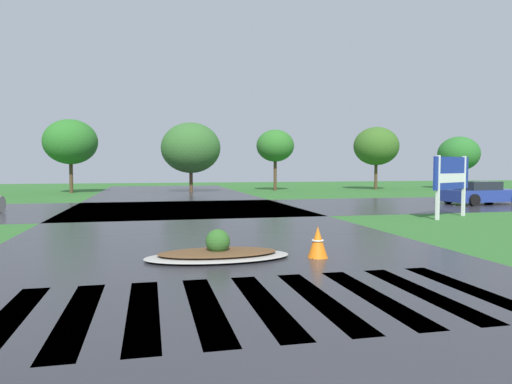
# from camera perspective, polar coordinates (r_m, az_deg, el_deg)

# --- Properties ---
(asphalt_roadway) EXTENTS (11.29, 80.00, 0.01)m
(asphalt_roadway) POSITION_cam_1_polar(r_m,az_deg,el_deg) (12.38, -4.85, -6.60)
(asphalt_roadway) COLOR #2B2B30
(asphalt_roadway) RESTS_ON ground
(asphalt_cross_road) EXTENTS (90.00, 10.16, 0.01)m
(asphalt_cross_road) POSITION_cam_1_polar(r_m,az_deg,el_deg) (23.68, -8.71, -1.99)
(asphalt_cross_road) COLOR #2B2B30
(asphalt_cross_road) RESTS_ON ground
(crosswalk_stripes) EXTENTS (7.65, 3.42, 0.01)m
(crosswalk_stripes) POSITION_cam_1_polar(r_m,az_deg,el_deg) (7.35, 1.00, -13.36)
(crosswalk_stripes) COLOR white
(crosswalk_stripes) RESTS_ON ground
(estate_billboard) EXTENTS (2.58, 1.49, 2.54)m
(estate_billboard) POSITION_cam_1_polar(r_m,az_deg,el_deg) (20.66, 22.72, 1.80)
(estate_billboard) COLOR white
(estate_billboard) RESTS_ON ground
(median_island) EXTENTS (3.30, 1.60, 0.68)m
(median_island) POSITION_cam_1_polar(r_m,az_deg,el_deg) (10.70, -4.67, -7.40)
(median_island) COLOR #9E9B93
(median_island) RESTS_ON ground
(car_silver_hatch) EXTENTS (4.43, 2.49, 1.28)m
(car_silver_hatch) POSITION_cam_1_polar(r_m,az_deg,el_deg) (28.97, 25.74, -0.15)
(car_silver_hatch) COLOR navy
(car_silver_hatch) RESTS_ON ground
(traffic_cone) EXTENTS (0.46, 0.46, 0.73)m
(traffic_cone) POSITION_cam_1_polar(r_m,az_deg,el_deg) (10.87, 7.53, -6.10)
(traffic_cone) COLOR orange
(traffic_cone) RESTS_ON ground
(background_treeline) EXTENTS (46.97, 5.70, 5.84)m
(background_treeline) POSITION_cam_1_polar(r_m,az_deg,el_deg) (39.83, -1.05, 5.52)
(background_treeline) COLOR #4C3823
(background_treeline) RESTS_ON ground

